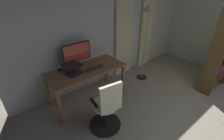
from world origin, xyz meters
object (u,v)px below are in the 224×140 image
object	(u,v)px
computer_monitor	(77,53)
laptop	(73,70)
computer_mouse	(59,70)
bookshelf	(221,50)
mug_coffee	(65,66)
computer_keyboard	(95,68)
desk	(86,73)
floor_lamp	(148,21)
office_chair	(107,109)

from	to	relation	value
computer_monitor	laptop	xyz separation A→B (m)	(0.23, 0.23, -0.23)
computer_mouse	bookshelf	world-z (taller)	bookshelf
computer_monitor	mug_coffee	bearing A→B (deg)	-5.30
computer_keyboard	computer_mouse	bearing A→B (deg)	-32.19
computer_monitor	mug_coffee	distance (m)	0.36
computer_keyboard	laptop	distance (m)	0.44
bookshelf	desk	bearing A→B (deg)	-29.37
desk	floor_lamp	distance (m)	1.83
computer_keyboard	computer_monitor	bearing A→B (deg)	-61.53
desk	computer_keyboard	world-z (taller)	computer_keyboard
mug_coffee	floor_lamp	world-z (taller)	floor_lamp
computer_monitor	floor_lamp	size ratio (longest dim) A/B	0.32
computer_monitor	floor_lamp	bearing A→B (deg)	166.68
office_chair	floor_lamp	xyz separation A→B (m)	(-1.78, -0.79, 1.06)
computer_keyboard	laptop	size ratio (longest dim) A/B	1.05
computer_keyboard	desk	bearing A→B (deg)	-37.25
computer_keyboard	computer_mouse	distance (m)	0.71
laptop	computer_monitor	bearing A→B (deg)	-141.04
office_chair	laptop	world-z (taller)	office_chair
computer_monitor	computer_mouse	xyz separation A→B (m)	(0.41, -0.03, -0.26)
desk	office_chair	world-z (taller)	office_chair
office_chair	mug_coffee	size ratio (longest dim) A/B	8.23
desk	bookshelf	distance (m)	3.03
desk	mug_coffee	xyz separation A→B (m)	(0.32, -0.27, 0.14)
computer_keyboard	computer_mouse	world-z (taller)	computer_mouse
desk	laptop	xyz separation A→B (m)	(0.28, -0.01, 0.15)
computer_mouse	bookshelf	distance (m)	3.55
computer_monitor	office_chair	bearing A→B (deg)	83.88
computer_monitor	computer_mouse	world-z (taller)	computer_monitor
computer_keyboard	bookshelf	distance (m)	2.84
computer_keyboard	mug_coffee	size ratio (longest dim) A/B	3.24
desk	office_chair	xyz separation A→B (m)	(0.17, 0.94, -0.20)
desk	office_chair	size ratio (longest dim) A/B	1.55
computer_keyboard	floor_lamp	size ratio (longest dim) A/B	0.21
desk	computer_mouse	bearing A→B (deg)	-30.46
desk	computer_monitor	xyz separation A→B (m)	(0.05, -0.24, 0.37)
laptop	floor_lamp	distance (m)	2.02
office_chair	mug_coffee	bearing A→B (deg)	104.93
computer_mouse	floor_lamp	distance (m)	2.23
desk	bookshelf	world-z (taller)	bookshelf
desk	computer_mouse	size ratio (longest dim) A/B	15.81
laptop	mug_coffee	xyz separation A→B (m)	(0.05, -0.26, -0.00)
office_chair	bookshelf	size ratio (longest dim) A/B	0.53
mug_coffee	floor_lamp	size ratio (longest dim) A/B	0.07
desk	computer_keyboard	distance (m)	0.21
bookshelf	mug_coffee	bearing A→B (deg)	-30.60
bookshelf	computer_keyboard	bearing A→B (deg)	-28.87
office_chair	laptop	bearing A→B (deg)	104.03
office_chair	mug_coffee	distance (m)	1.26
computer_mouse	bookshelf	bearing A→B (deg)	150.46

